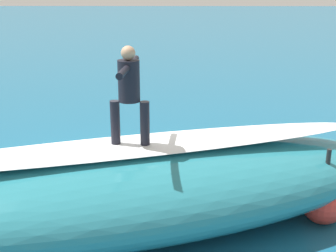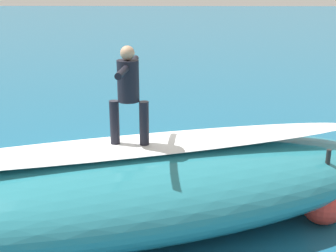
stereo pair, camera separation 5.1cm
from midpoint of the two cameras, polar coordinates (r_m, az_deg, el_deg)
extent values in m
plane|color=#196084|center=(9.65, -8.13, -6.89)|extent=(120.00, 120.00, 0.00)
ellipsoid|color=teal|center=(7.66, -5.06, -7.79)|extent=(10.19, 5.67, 1.42)
ellipsoid|color=white|center=(7.37, -5.22, -2.55)|extent=(8.23, 3.39, 0.08)
ellipsoid|color=#EAE5C6|center=(7.38, -4.87, -2.53)|extent=(1.97, 0.68, 0.08)
cylinder|color=black|center=(7.29, -6.78, 0.43)|extent=(0.15, 0.15, 0.71)
cylinder|color=black|center=(7.21, -3.10, 0.32)|extent=(0.15, 0.15, 0.71)
cylinder|color=black|center=(7.07, -5.10, 5.59)|extent=(0.36, 0.36, 0.64)
sphere|color=tan|center=(6.99, -5.19, 9.04)|extent=(0.22, 0.22, 0.22)
cylinder|color=black|center=(6.59, -5.85, 6.64)|extent=(0.15, 0.58, 0.10)
cylinder|color=black|center=(7.47, -4.53, 8.03)|extent=(0.15, 0.58, 0.10)
ellipsoid|color=#E0563D|center=(11.50, 2.87, -2.36)|extent=(2.40, 1.48, 0.07)
cylinder|color=black|center=(11.44, 2.88, -1.58)|extent=(0.79, 0.55, 0.26)
sphere|color=#936B4C|center=(11.27, 5.04, -1.65)|extent=(0.19, 0.19, 0.19)
cylinder|color=black|center=(11.65, -0.39, -1.56)|extent=(0.61, 0.36, 0.12)
cylinder|color=black|center=(11.78, -0.07, -1.33)|extent=(0.61, 0.36, 0.12)
sphere|color=red|center=(8.36, 18.59, -8.83)|extent=(0.79, 0.79, 0.79)
cylinder|color=#262626|center=(8.09, 19.07, -4.58)|extent=(0.08, 0.08, 0.55)
ellipsoid|color=white|center=(8.88, -19.71, -9.84)|extent=(0.95, 1.04, 0.09)
ellipsoid|color=white|center=(10.41, -0.35, -4.33)|extent=(0.64, 0.70, 0.15)
camera|label=1|loc=(0.03, -90.16, -0.05)|focal=49.01mm
camera|label=2|loc=(0.03, 89.84, 0.05)|focal=49.01mm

